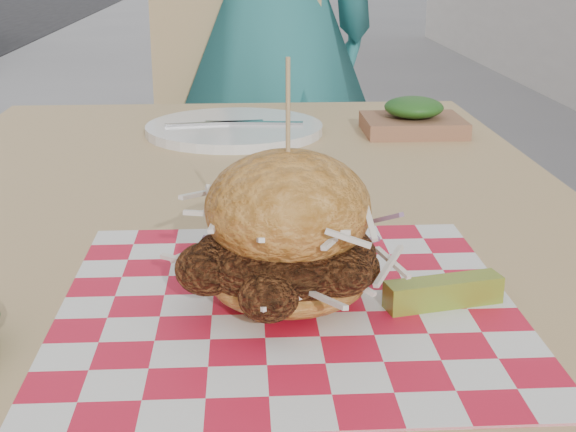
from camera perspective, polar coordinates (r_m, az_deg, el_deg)
name	(u,v)px	position (r m, az deg, el deg)	size (l,w,h in m)	color
diner	(274,30)	(2.03, -1.00, 13.08)	(0.60, 0.39, 1.65)	#2A797A
patio_table	(234,269)	(0.92, -3.87, -3.76)	(0.80, 1.20, 0.75)	tan
patio_chair	(242,148)	(1.98, -3.27, 4.88)	(0.46, 0.47, 0.95)	tan
paper_liner	(288,304)	(0.64, 0.00, -6.25)	(0.36, 0.36, 0.00)	red
sandwich	(288,239)	(0.62, 0.00, -1.66)	(0.17, 0.17, 0.19)	#CA8539
pickle_spear	(443,292)	(0.65, 10.99, -5.34)	(0.10, 0.02, 0.02)	olive
place_setting	(234,129)	(1.23, -3.83, 6.21)	(0.27, 0.27, 0.02)	white
kraft_tray	(413,119)	(1.25, 8.90, 6.86)	(0.15, 0.12, 0.06)	#8F5D41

